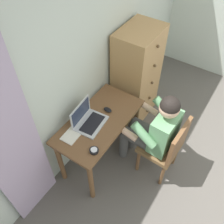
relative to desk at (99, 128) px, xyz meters
name	(u,v)px	position (x,y,z in m)	size (l,w,h in m)	color
wall_back	(88,56)	(0.32, 0.34, 0.64)	(4.80, 0.05, 2.50)	silver
curtain_panel	(10,143)	(-0.83, 0.27, 0.50)	(0.51, 0.03, 2.22)	#B29EBC
desk	(99,128)	(0.00, 0.00, 0.00)	(1.05, 0.54, 0.75)	brown
dresser	(136,76)	(0.93, 0.06, 0.06)	(0.60, 0.46, 1.34)	tan
chair	(166,146)	(0.27, -0.70, -0.12)	(0.44, 0.42, 0.88)	brown
person_seated	(154,129)	(0.28, -0.52, 0.06)	(0.54, 0.60, 1.20)	#4C4C4C
laptop	(88,119)	(-0.09, 0.08, 0.18)	(0.36, 0.28, 0.24)	#B7BABF
computer_mouse	(108,110)	(0.17, 0.00, 0.15)	(0.06, 0.10, 0.03)	black
desk_clock	(94,150)	(-0.34, -0.19, 0.15)	(0.09, 0.09, 0.03)	black
notebook_pad	(72,135)	(-0.32, 0.11, 0.14)	(0.21, 0.15, 0.01)	silver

